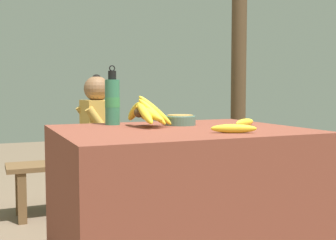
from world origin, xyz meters
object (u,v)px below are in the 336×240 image
object	(u,v)px
wooden_bench	(124,165)
banana_bunch_green	(183,147)
serving_bowl	(180,119)
banana_bunch_ripe	(146,112)
water_bottle	(112,101)
loose_banana_side	(245,122)
support_post_far	(239,70)
loose_banana_front	(234,129)
seated_vendor	(92,134)

from	to	relation	value
wooden_bench	banana_bunch_green	size ratio (longest dim) A/B	5.67
wooden_bench	serving_bowl	bearing A→B (deg)	-91.60
wooden_bench	banana_bunch_green	world-z (taller)	banana_bunch_green
banana_bunch_ripe	banana_bunch_green	size ratio (longest dim) A/B	1.09
water_bottle	loose_banana_side	distance (m)	0.73
banana_bunch_green	support_post_far	distance (m)	0.99
loose_banana_front	support_post_far	xyz separation A→B (m)	(1.21, 1.85, 0.36)
loose_banana_side	banana_bunch_green	size ratio (longest dim) A/B	0.60
wooden_bench	support_post_far	world-z (taller)	support_post_far
loose_banana_side	support_post_far	size ratio (longest dim) A/B	0.08
loose_banana_front	seated_vendor	distance (m)	1.62
serving_bowl	seated_vendor	distance (m)	1.15
loose_banana_side	seated_vendor	world-z (taller)	seated_vendor
water_bottle	loose_banana_side	bearing A→B (deg)	-30.76
water_bottle	banana_bunch_green	distance (m)	1.40
banana_bunch_ripe	banana_bunch_green	bearing A→B (deg)	57.01
wooden_bench	water_bottle	bearing A→B (deg)	-110.44
serving_bowl	support_post_far	world-z (taller)	support_post_far
wooden_bench	banana_bunch_green	xyz separation A→B (m)	(0.53, 0.00, 0.12)
seated_vendor	support_post_far	xyz separation A→B (m)	(1.49, 0.26, 0.53)
banana_bunch_ripe	loose_banana_side	xyz separation A→B (m)	(0.49, -0.17, -0.06)
water_bottle	support_post_far	distance (m)	2.01
loose_banana_front	banana_bunch_green	distance (m)	1.73
wooden_bench	banana_bunch_green	distance (m)	0.54
banana_bunch_green	support_post_far	bearing A→B (deg)	17.74
loose_banana_side	wooden_bench	bearing A→B (deg)	100.54
loose_banana_side	loose_banana_front	bearing A→B (deg)	-131.31
water_bottle	support_post_far	xyz separation A→B (m)	(1.59, 1.21, 0.25)
water_bottle	banana_bunch_green	size ratio (longest dim) A/B	1.04
banana_bunch_ripe	seated_vendor	world-z (taller)	seated_vendor
loose_banana_side	support_post_far	world-z (taller)	support_post_far
banana_bunch_ripe	water_bottle	distance (m)	0.24
banana_bunch_ripe	loose_banana_side	world-z (taller)	banana_bunch_ripe
serving_bowl	wooden_bench	xyz separation A→B (m)	(0.03, 1.15, -0.45)
loose_banana_side	banana_bunch_green	distance (m)	1.42
seated_vendor	loose_banana_side	bearing A→B (deg)	110.79
loose_banana_side	water_bottle	bearing A→B (deg)	149.24
serving_bowl	wooden_bench	bearing A→B (deg)	88.40
water_bottle	loose_banana_side	xyz separation A→B (m)	(0.62, -0.37, -0.11)
serving_bowl	wooden_bench	size ratio (longest dim) A/B	0.10
support_post_far	wooden_bench	bearing A→B (deg)	-169.60
support_post_far	seated_vendor	bearing A→B (deg)	-170.22
water_bottle	wooden_bench	size ratio (longest dim) A/B	0.18
banana_bunch_green	banana_bunch_ripe	bearing A→B (deg)	-122.99
water_bottle	loose_banana_front	world-z (taller)	water_bottle
loose_banana_side	seated_vendor	xyz separation A→B (m)	(-0.52, 1.32, -0.17)
banana_bunch_ripe	wooden_bench	size ratio (longest dim) A/B	0.19
loose_banana_front	banana_bunch_green	bearing A→B (deg)	72.42
loose_banana_front	banana_bunch_green	world-z (taller)	loose_banana_front
serving_bowl	water_bottle	world-z (taller)	water_bottle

